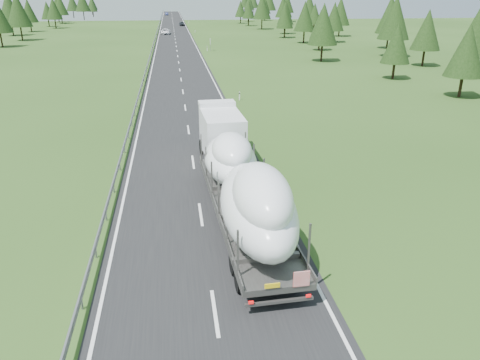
{
  "coord_description": "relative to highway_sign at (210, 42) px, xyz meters",
  "views": [
    {
      "loc": [
        -1.17,
        -24.35,
        11.95
      ],
      "look_at": [
        2.22,
        -0.53,
        2.24
      ],
      "focal_mm": 35.0,
      "sensor_mm": 36.0,
      "label": 1
    }
  ],
  "objects": [
    {
      "name": "tree_line_right",
      "position": [
        33.0,
        32.14,
        5.04
      ],
      "size": [
        28.32,
        300.5,
        12.62
      ],
      "color": "black",
      "rests_on": "ground"
    },
    {
      "name": "highway_sign",
      "position": [
        0.0,
        0.0,
        0.0
      ],
      "size": [
        0.08,
        0.9,
        2.6
      ],
      "color": "slate",
      "rests_on": "ground"
    },
    {
      "name": "road_surface",
      "position": [
        -7.2,
        20.0,
        -1.8
      ],
      "size": [
        10.0,
        400.0,
        0.02
      ],
      "primitive_type": "cube",
      "color": "black",
      "rests_on": "ground"
    },
    {
      "name": "guardrail",
      "position": [
        -12.5,
        19.94,
        -1.21
      ],
      "size": [
        0.1,
        400.0,
        0.76
      ],
      "color": "slate",
      "rests_on": "ground"
    },
    {
      "name": "marker_posts",
      "position": [
        -0.7,
        75.0,
        -1.27
      ],
      "size": [
        0.13,
        350.08,
        1.0
      ],
      "color": "silver",
      "rests_on": "ground"
    },
    {
      "name": "ground",
      "position": [
        -7.2,
        -80.0,
        -1.81
      ],
      "size": [
        400.0,
        400.0,
        0.0
      ],
      "primitive_type": "plane",
      "color": "#264416",
      "rests_on": "ground"
    },
    {
      "name": "distant_car_blue",
      "position": [
        -9.92,
        167.36,
        -1.08
      ],
      "size": [
        1.79,
        4.52,
        1.46
      ],
      "primitive_type": "imported",
      "rotation": [
        0.0,
        0.0,
        0.06
      ],
      "color": "#1C254F",
      "rests_on": "ground"
    },
    {
      "name": "tree_line_left",
      "position": [
        -51.17,
        33.56,
        5.3
      ],
      "size": [
        15.19,
        298.95,
        12.6
      ],
      "color": "black",
      "rests_on": "ground"
    },
    {
      "name": "distant_car_dark",
      "position": [
        -3.94,
        81.27,
        -1.02
      ],
      "size": [
        2.29,
        4.76,
        1.57
      ],
      "primitive_type": "imported",
      "rotation": [
        0.0,
        0.0,
        0.1
      ],
      "color": "black",
      "rests_on": "ground"
    },
    {
      "name": "boat_truck",
      "position": [
        -4.98,
        -80.12,
        0.76
      ],
      "size": [
        3.73,
        21.8,
        4.98
      ],
      "color": "white",
      "rests_on": "ground"
    },
    {
      "name": "distant_van",
      "position": [
        -9.83,
        44.5,
        -1.03
      ],
      "size": [
        2.78,
        5.67,
        1.55
      ],
      "primitive_type": "imported",
      "rotation": [
        0.0,
        0.0,
        -0.04
      ],
      "color": "white",
      "rests_on": "ground"
    }
  ]
}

